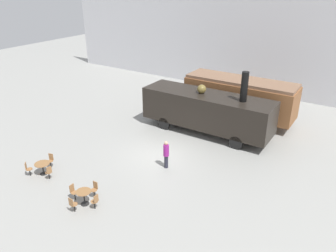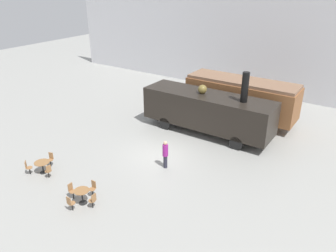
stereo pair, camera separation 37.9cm
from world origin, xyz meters
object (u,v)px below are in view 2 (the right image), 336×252
passenger_coach_wooden (241,96)px  visitor_person (165,153)px  cafe_table_mid (42,164)px  cafe_chair_0 (72,190)px  cafe_table_near (82,193)px  steam_locomotive (208,110)px

passenger_coach_wooden → visitor_person: 9.47m
cafe_table_mid → cafe_chair_0: size_ratio=1.00×
cafe_table_near → cafe_table_mid: cafe_table_near is taller
cafe_chair_0 → visitor_person: visitor_person is taller
passenger_coach_wooden → cafe_table_near: bearing=-99.3°
cafe_table_near → visitor_person: (1.57, 5.20, 0.39)m
steam_locomotive → cafe_chair_0: steam_locomotive is taller
visitor_person → passenger_coach_wooden: bearing=85.0°
cafe_table_mid → visitor_person: size_ratio=0.49×
cafe_chair_0 → visitor_person: size_ratio=0.49×
steam_locomotive → visitor_person: 5.81m
cafe_table_near → cafe_table_mid: size_ratio=0.90×
passenger_coach_wooden → cafe_table_mid: (-6.49, -13.89, -1.41)m
cafe_table_near → cafe_chair_0: 0.77m
cafe_table_near → cafe_chair_0: (-0.76, -0.01, -0.08)m
steam_locomotive → cafe_chair_0: 11.23m
cafe_table_mid → visitor_person: bearing=38.5°
steam_locomotive → cafe_table_mid: size_ratio=10.99×
passenger_coach_wooden → steam_locomotive: size_ratio=0.90×
cafe_chair_0 → visitor_person: bearing=65.1°
cafe_table_mid → cafe_chair_0: bearing=-11.9°
cafe_table_near → visitor_person: 5.44m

